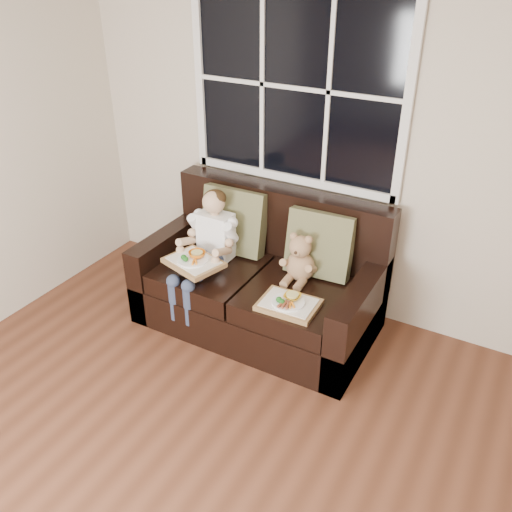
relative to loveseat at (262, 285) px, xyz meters
The scene contains 9 objects.
room_walls 2.45m from the loveseat, 75.30° to the right, with size 4.52×5.02×2.71m.
window_back 1.42m from the loveseat, 90.00° to the left, with size 1.62×0.04×1.37m.
loveseat is the anchor object (origin of this frame).
pillow_left 0.52m from the loveseat, 154.48° to the left, with size 0.50×0.25×0.51m.
pillow_right 0.55m from the loveseat, 22.11° to the left, with size 0.48×0.24×0.48m.
child 0.51m from the loveseat, 162.68° to the right, with size 0.37×0.59×0.83m.
teddy_bear 0.41m from the loveseat, ahead, with size 0.22×0.27×0.37m.
tray_left 0.56m from the loveseat, 138.91° to the right, with size 0.45×0.39×0.09m.
tray_right 0.53m from the loveseat, 41.06° to the right, with size 0.39×0.30×0.09m.
Camera 1 is at (1.08, -0.94, 2.50)m, focal length 38.00 mm.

